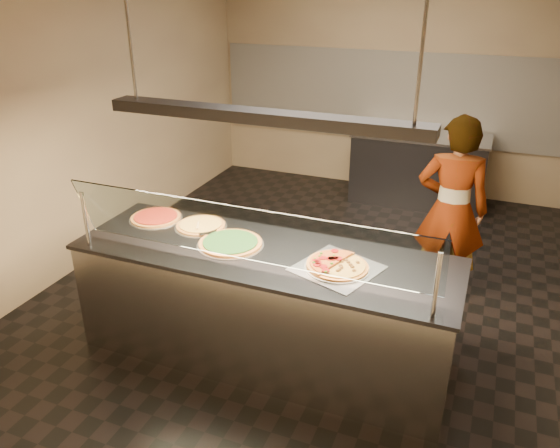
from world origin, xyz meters
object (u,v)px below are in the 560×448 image
at_px(sneeze_guard, 243,235).
at_px(perforated_tray, 337,268).
at_px(serving_counter, 265,305).
at_px(pizza_spatula, 202,228).
at_px(half_pizza_pepperoni, 323,261).
at_px(pizza_tomato, 156,217).
at_px(worker, 451,210).
at_px(heat_lamp_housing, 262,117).
at_px(half_pizza_sausage, 352,268).
at_px(pizza_cheese, 201,225).
at_px(pizza_spinach, 231,243).
at_px(prep_table, 418,169).

xyz_separation_m(sneeze_guard, perforated_tray, (0.58, 0.30, -0.29)).
xyz_separation_m(serving_counter, pizza_spatula, (-0.61, 0.15, 0.49)).
height_order(sneeze_guard, half_pizza_pepperoni, sneeze_guard).
relative_size(pizza_tomato, worker, 0.25).
xyz_separation_m(pizza_spatula, heat_lamp_housing, (0.61, -0.15, 0.99)).
bearing_deg(half_pizza_sausage, serving_counter, 176.89).
bearing_deg(heat_lamp_housing, pizza_cheese, 161.44).
relative_size(pizza_cheese, worker, 0.24).
bearing_deg(pizza_spinach, sneeze_guard, -51.45).
distance_m(serving_counter, worker, 1.95).
bearing_deg(heat_lamp_housing, half_pizza_pepperoni, -4.70).
relative_size(serving_counter, half_pizza_sausage, 6.05).
bearing_deg(half_pizza_sausage, pizza_spatula, 171.86).
bearing_deg(half_pizza_sausage, sneeze_guard, -155.77).
height_order(pizza_cheese, worker, worker).
relative_size(half_pizza_sausage, worker, 0.27).
distance_m(half_pizza_pepperoni, worker, 1.68).
bearing_deg(pizza_spatula, half_pizza_sausage, -8.14).
distance_m(pizza_spinach, pizza_tomato, 0.83).
bearing_deg(pizza_cheese, sneeze_guard, -40.53).
height_order(sneeze_guard, pizza_cheese, sneeze_guard).
relative_size(perforated_tray, pizza_spatula, 2.66).
relative_size(pizza_spatula, prep_table, 0.14).
relative_size(pizza_cheese, prep_table, 0.25).
xyz_separation_m(perforated_tray, pizza_spatula, (-1.18, 0.19, 0.02)).
relative_size(sneeze_guard, worker, 1.52).
bearing_deg(sneeze_guard, heat_lamp_housing, 90.00).
bearing_deg(heat_lamp_housing, pizza_spinach, 176.62).
distance_m(perforated_tray, pizza_spinach, 0.86).
height_order(pizza_spatula, prep_table, pizza_spatula).
xyz_separation_m(half_pizza_pepperoni, pizza_cheese, (-1.13, 0.26, -0.02)).
bearing_deg(sneeze_guard, pizza_cheese, 139.47).
bearing_deg(serving_counter, half_pizza_sausage, -3.11).
bearing_deg(perforated_tray, pizza_tomato, 171.13).
height_order(serving_counter, worker, worker).
xyz_separation_m(prep_table, worker, (0.61, -2.31, 0.41)).
xyz_separation_m(half_pizza_sausage, pizza_tomato, (-1.77, 0.26, -0.01)).
relative_size(pizza_spinach, pizza_cheese, 1.20).
xyz_separation_m(pizza_cheese, pizza_tomato, (-0.43, 0.00, 0.00)).
xyz_separation_m(perforated_tray, pizza_tomato, (-1.67, 0.26, 0.01)).
distance_m(serving_counter, sneeze_guard, 0.83).
xyz_separation_m(pizza_tomato, heat_lamp_housing, (1.09, -0.22, 1.01)).
xyz_separation_m(serving_counter, worker, (1.20, 1.47, 0.41)).
distance_m(pizza_spatula, worker, 2.25).
bearing_deg(pizza_spinach, half_pizza_sausage, -3.19).
height_order(half_pizza_sausage, pizza_cheese, half_pizza_sausage).
bearing_deg(prep_table, half_pizza_sausage, -88.67).
height_order(serving_counter, pizza_cheese, pizza_cheese).
height_order(sneeze_guard, perforated_tray, sneeze_guard).
bearing_deg(heat_lamp_housing, prep_table, 81.12).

